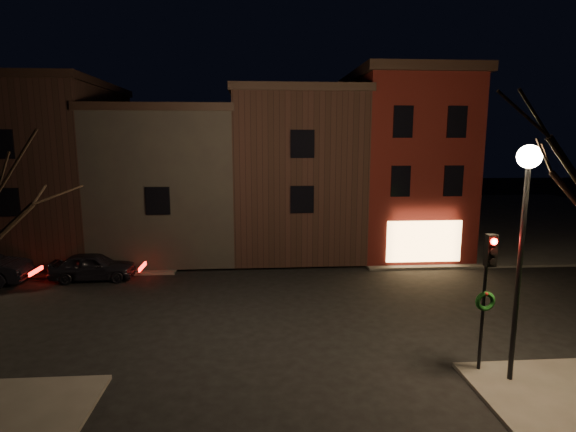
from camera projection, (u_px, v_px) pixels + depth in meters
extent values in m
plane|color=black|center=(278.00, 309.00, 18.06)|extent=(120.00, 120.00, 0.00)
cube|color=#2D2B28|center=(496.00, 217.00, 39.11)|extent=(30.00, 30.00, 0.12)
cube|color=#2D2B28|center=(20.00, 223.00, 36.33)|extent=(30.00, 30.00, 0.12)
cube|color=#4C100D|center=(402.00, 167.00, 27.10)|extent=(6.00, 8.00, 10.00)
cube|color=black|center=(406.00, 77.00, 26.22)|extent=(6.50, 8.50, 0.50)
cube|color=#FDC172|center=(424.00, 241.00, 23.74)|extent=(4.00, 0.12, 2.20)
cube|color=black|center=(294.00, 174.00, 27.72)|extent=(7.00, 10.00, 9.00)
cube|color=black|center=(294.00, 96.00, 26.93)|extent=(7.30, 10.30, 0.40)
cube|color=black|center=(175.00, 183.00, 27.30)|extent=(7.50, 10.00, 8.00)
cube|color=black|center=(172.00, 113.00, 26.59)|extent=(7.80, 10.30, 0.40)
cube|color=black|center=(51.00, 171.00, 26.66)|extent=(7.00, 10.00, 9.50)
cube|color=black|center=(43.00, 85.00, 25.83)|extent=(7.30, 10.30, 0.40)
cylinder|color=black|center=(519.00, 276.00, 12.07)|extent=(0.14, 0.14, 6.00)
sphere|color=#FFD18C|center=(529.00, 157.00, 11.54)|extent=(0.60, 0.60, 0.60)
cylinder|color=black|center=(483.00, 303.00, 12.79)|extent=(0.10, 0.10, 4.00)
cube|color=black|center=(491.00, 250.00, 12.34)|extent=(0.28, 0.22, 0.90)
cylinder|color=#FF0C07|center=(494.00, 241.00, 12.18)|extent=(0.18, 0.06, 0.18)
cylinder|color=black|center=(493.00, 252.00, 12.22)|extent=(0.18, 0.06, 0.18)
cylinder|color=black|center=(492.00, 261.00, 12.27)|extent=(0.18, 0.06, 0.18)
torus|color=#0C380F|center=(485.00, 301.00, 12.68)|extent=(0.58, 0.14, 0.58)
sphere|color=#990C0C|center=(486.00, 294.00, 12.62)|extent=(0.12, 0.12, 0.12)
imported|color=black|center=(93.00, 266.00, 21.76)|extent=(3.98, 1.71, 1.34)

